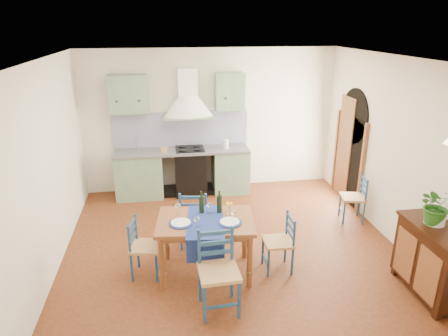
{
  "coord_description": "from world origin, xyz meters",
  "views": [
    {
      "loc": [
        -0.94,
        -5.23,
        3.26
      ],
      "look_at": [
        -0.08,
        0.3,
        1.2
      ],
      "focal_mm": 32.0,
      "sensor_mm": 36.0,
      "label": 1
    }
  ],
  "objects": [
    {
      "name": "floor",
      "position": [
        0.0,
        0.0,
        0.0
      ],
      "size": [
        5.0,
        5.0,
        0.0
      ],
      "primitive_type": "plane",
      "color": "#481E0F",
      "rests_on": "ground"
    },
    {
      "name": "back_wall",
      "position": [
        -0.47,
        2.29,
        1.05
      ],
      "size": [
        5.0,
        0.96,
        2.8
      ],
      "color": "silver",
      "rests_on": "ground"
    },
    {
      "name": "right_wall",
      "position": [
        2.5,
        0.28,
        1.34
      ],
      "size": [
        0.26,
        5.0,
        2.8
      ],
      "color": "silver",
      "rests_on": "ground"
    },
    {
      "name": "left_wall",
      "position": [
        -2.5,
        0.0,
        1.4
      ],
      "size": [
        0.04,
        5.0,
        2.8
      ],
      "primitive_type": "cube",
      "color": "silver",
      "rests_on": "ground"
    },
    {
      "name": "ceiling",
      "position": [
        0.0,
        0.0,
        2.8
      ],
      "size": [
        5.0,
        5.0,
        0.01
      ],
      "primitive_type": "cube",
      "color": "white",
      "rests_on": "back_wall"
    },
    {
      "name": "dining_table",
      "position": [
        -0.46,
        -0.57,
        0.71
      ],
      "size": [
        1.35,
        1.04,
        1.12
      ],
      "color": "brown",
      "rests_on": "ground"
    },
    {
      "name": "chair_near",
      "position": [
        -0.4,
        -1.31,
        0.51
      ],
      "size": [
        0.48,
        0.48,
        1.0
      ],
      "color": "navy",
      "rests_on": "ground"
    },
    {
      "name": "chair_far",
      "position": [
        -0.55,
        0.17,
        0.48
      ],
      "size": [
        0.5,
        0.5,
        0.94
      ],
      "color": "navy",
      "rests_on": "ground"
    },
    {
      "name": "chair_left",
      "position": [
        -1.28,
        -0.49,
        0.43
      ],
      "size": [
        0.46,
        0.46,
        0.83
      ],
      "color": "navy",
      "rests_on": "ground"
    },
    {
      "name": "chair_right",
      "position": [
        0.55,
        -0.65,
        0.43
      ],
      "size": [
        0.39,
        0.39,
        0.82
      ],
      "color": "navy",
      "rests_on": "ground"
    },
    {
      "name": "chair_spare",
      "position": [
        2.23,
        0.57,
        0.42
      ],
      "size": [
        0.45,
        0.45,
        0.82
      ],
      "color": "navy",
      "rests_on": "ground"
    },
    {
      "name": "sideboard",
      "position": [
        2.26,
        -1.46,
        0.51
      ],
      "size": [
        0.5,
        1.05,
        0.94
      ],
      "color": "black",
      "rests_on": "ground"
    },
    {
      "name": "potted_plant",
      "position": [
        2.27,
        -1.34,
        1.18
      ],
      "size": [
        0.49,
        0.44,
        0.48
      ],
      "primitive_type": "imported",
      "rotation": [
        0.0,
        0.0,
        -0.16
      ],
      "color": "#225A1B",
      "rests_on": "sideboard"
    }
  ]
}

